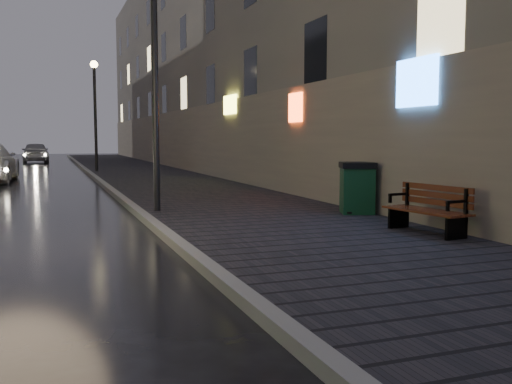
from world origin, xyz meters
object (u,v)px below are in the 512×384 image
lamp_near (155,58)px  trash_bin (357,187)px  bench (429,209)px  lamp_far (95,102)px  car_far (35,152)px

lamp_near → trash_bin: lamp_near is taller
bench → trash_bin: bearing=78.9°
lamp_far → trash_bin: lamp_far is taller
trash_bin → bench: bearing=-72.4°
car_far → lamp_near: bearing=93.4°
bench → car_far: bearing=93.3°
trash_bin → car_far: car_far is taller
lamp_near → trash_bin: bearing=-25.8°
bench → trash_bin: (0.16, 2.67, 0.14)m
lamp_far → trash_bin: bearing=-77.6°
lamp_far → bench: bearing=-79.6°
trash_bin → car_far: bearing=123.1°
lamp_near → bench: lamp_near is taller
trash_bin → car_far: (-6.93, 32.48, 0.02)m
bench → car_far: (-6.77, 35.15, 0.17)m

